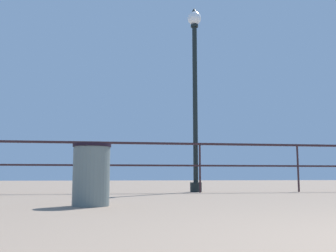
# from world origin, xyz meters

# --- Properties ---
(pier_railing) EXTENTS (23.69, 0.05, 1.11)m
(pier_railing) POSITION_xyz_m (-0.00, 7.25, 0.83)
(pier_railing) COLOR #321E21
(pier_railing) RESTS_ON ground_plane
(lamppost_center) EXTENTS (0.33, 0.33, 4.46)m
(lamppost_center) POSITION_xyz_m (-0.03, 7.52, 2.61)
(lamppost_center) COLOR black
(lamppost_center) RESTS_ON ground_plane
(trash_bin) EXTENTS (0.48, 0.48, 0.77)m
(trash_bin) POSITION_xyz_m (-2.26, 3.69, 0.39)
(trash_bin) COLOR slate
(trash_bin) RESTS_ON ground_plane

